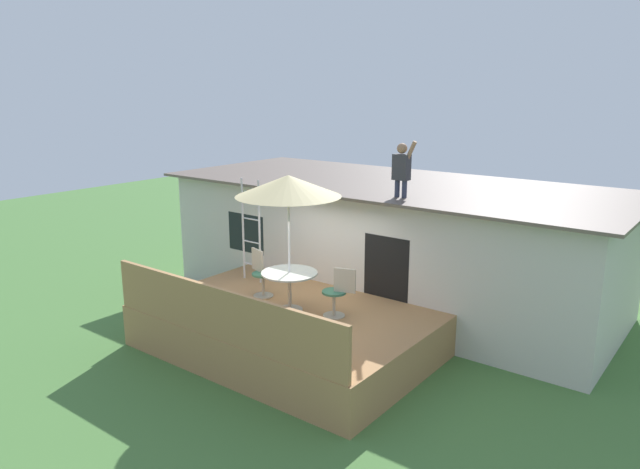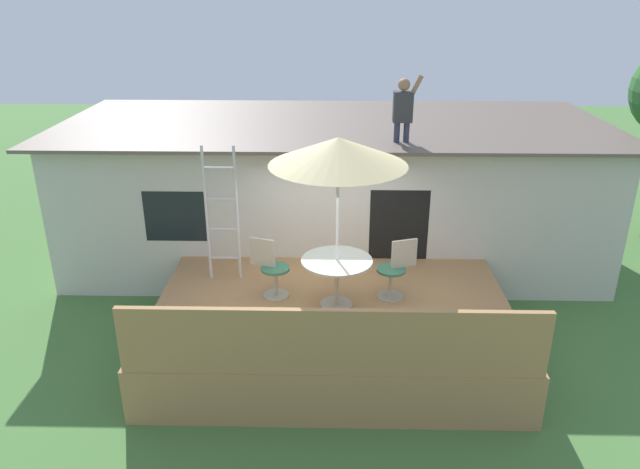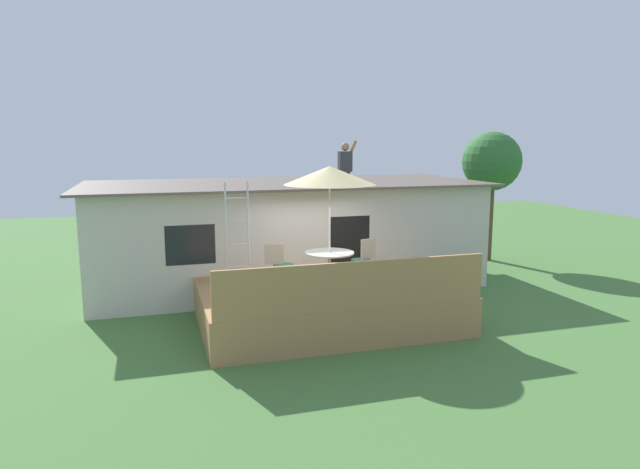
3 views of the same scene
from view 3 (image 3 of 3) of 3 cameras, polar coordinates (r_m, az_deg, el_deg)
ground_plane at (r=12.21m, az=0.61°, el=-8.88°), size 40.00×40.00×0.00m
house at (r=15.26m, az=-3.44°, el=0.18°), size 10.50×4.50×2.76m
deck at (r=12.09m, az=0.61°, el=-7.09°), size 5.29×3.64×0.80m
deck_railing at (r=10.25m, az=3.60°, el=-5.22°), size 5.19×0.08×0.90m
patio_table at (r=11.81m, az=0.96°, el=-2.56°), size 1.04×1.04×0.74m
patio_umbrella at (r=11.57m, az=0.99°, el=6.00°), size 1.90×1.90×2.54m
step_ladder at (r=12.15m, az=-8.39°, el=0.15°), size 0.52×0.04×2.20m
person_figure at (r=13.90m, az=2.60°, el=7.48°), size 0.47×0.20×1.11m
patio_chair_left at (r=11.86m, az=-4.06°, el=-3.17°), size 0.61×0.44×0.92m
patio_chair_right at (r=12.40m, az=4.45°, el=-2.61°), size 0.61×0.44×0.92m
backyard_tree at (r=18.84m, az=17.04°, el=6.97°), size 1.87×1.87×4.14m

